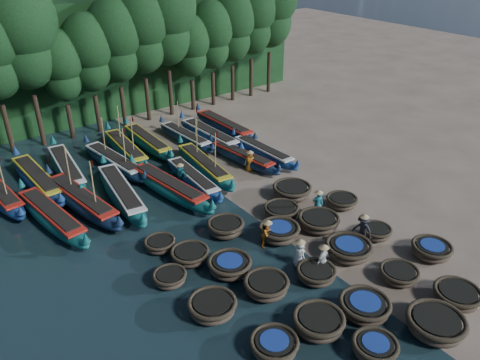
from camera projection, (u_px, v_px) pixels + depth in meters
ground at (274, 231)px, 26.46m from camera, size 120.00×120.00×0.00m
foliage_wall at (101, 60)px, 40.67m from camera, size 40.00×3.00×10.00m
coracle_2 at (375, 348)px, 18.58m from camera, size 1.91×1.91×0.73m
coracle_3 at (436, 324)px, 19.60m from camera, size 3.11×3.11×0.85m
coracle_4 at (457, 295)px, 21.23m from camera, size 2.64×2.64×0.73m
coracle_5 at (274, 345)px, 18.75m from camera, size 2.03×2.03×0.66m
coracle_6 at (319, 322)px, 19.68m from camera, size 2.32×2.32×0.84m
coracle_7 at (364, 307)px, 20.56m from camera, size 2.61×2.61×0.77m
coracle_8 at (399, 274)px, 22.62m from camera, size 2.17×2.17×0.64m
coracle_9 at (431, 250)px, 24.22m from camera, size 2.56×2.56×0.75m
coracle_10 at (212, 306)px, 20.58m from camera, size 2.22×2.22×0.76m
coracle_11 at (266, 286)px, 21.75m from camera, size 2.53×2.53×0.79m
coracle_12 at (316, 273)px, 22.62m from camera, size 2.21×2.21×0.68m
coracle_13 at (349, 249)px, 24.19m from camera, size 2.69×2.69×0.83m
coracle_14 at (376, 232)px, 25.73m from camera, size 1.88×1.88×0.67m
coracle_15 at (170, 278)px, 22.39m from camera, size 1.94×1.94×0.64m
coracle_16 at (230, 265)px, 23.05m from camera, size 2.24×2.24×0.79m
coracle_17 at (279, 232)px, 25.55m from camera, size 2.40×2.40×0.85m
coracle_18 at (319, 222)px, 26.48m from camera, size 2.60×2.60×0.81m
coracle_19 at (342, 201)px, 28.62m from camera, size 2.16×2.16×0.66m
coracle_20 at (160, 244)px, 24.75m from camera, size 2.03×2.03×0.65m
coracle_21 at (190, 255)px, 23.91m from camera, size 2.29×2.29×0.69m
coracle_22 at (226, 227)px, 25.95m from camera, size 2.10×2.10×0.84m
coracle_23 at (281, 211)px, 27.61m from camera, size 2.56×2.56×0.71m
coracle_24 at (292, 191)px, 29.56m from camera, size 2.70×2.70×0.84m
long_boat_1 at (52, 216)px, 26.76m from camera, size 2.63×8.56×1.52m
long_boat_2 at (82, 200)px, 28.25m from camera, size 2.84×8.92×3.83m
long_boat_3 at (122, 193)px, 29.10m from camera, size 2.70×8.87×1.57m
long_boat_4 at (169, 187)px, 29.76m from camera, size 2.71×8.75×1.55m
long_boat_5 at (193, 178)px, 30.95m from camera, size 1.73×7.46×1.31m
long_boat_6 at (204, 166)px, 32.49m from camera, size 2.33×8.37×3.57m
long_boat_7 at (243, 157)px, 33.84m from camera, size 2.18×7.40×1.31m
long_boat_8 at (263, 152)px, 34.64m from camera, size 1.56×7.51×1.32m
long_boat_10 at (38, 179)px, 30.67m from camera, size 2.04×8.84×1.56m
long_boat_11 at (67, 169)px, 32.02m from camera, size 2.43×8.79×1.55m
long_boat_12 at (114, 162)px, 33.03m from camera, size 2.45×8.28×3.54m
long_boat_13 at (126, 149)px, 34.94m from camera, size 2.05×8.37×3.56m
long_boat_14 at (147, 142)px, 36.19m from camera, size 1.57×8.22×1.45m
long_boat_15 at (186, 137)px, 37.09m from camera, size 1.73×7.53×3.20m
long_boat_16 at (209, 135)px, 37.23m from camera, size 1.76×8.54×1.50m
long_boat_17 at (224, 126)px, 38.94m from camera, size 1.59×8.56×1.51m
fisherman_0 at (300, 253)px, 23.32m from camera, size 0.53×0.78×1.75m
fisherman_1 at (318, 203)px, 27.37m from camera, size 0.74×0.69×1.89m
fisherman_2 at (267, 233)px, 24.85m from camera, size 0.89×0.78×1.74m
fisherman_3 at (363, 229)px, 25.00m from camera, size 0.83×1.23×1.97m
fisherman_4 at (323, 258)px, 22.91m from camera, size 0.98×0.56×1.77m
fisherman_5 at (180, 174)px, 30.91m from camera, size 0.83×1.45×1.69m
fisherman_6 at (250, 160)px, 32.64m from camera, size 0.86×0.82×1.69m
tree_4 at (20, 32)px, 32.88m from camera, size 5.34×5.34×12.58m
tree_5 at (60, 65)px, 35.37m from camera, size 3.68×3.68×8.68m
tree_6 at (88, 52)px, 36.26m from camera, size 4.09×4.09×9.65m
tree_7 at (115, 39)px, 37.14m from camera, size 4.51×4.51×10.63m
tree_8 at (141, 27)px, 38.03m from camera, size 4.92×4.92×11.60m
tree_9 at (165, 16)px, 38.92m from camera, size 5.34×5.34×12.58m
tree_10 at (190, 45)px, 41.41m from camera, size 3.68×3.68×8.68m
tree_11 at (212, 34)px, 42.30m from camera, size 4.09×4.09×9.65m
tree_12 at (232, 24)px, 43.19m from camera, size 4.51×4.51×10.63m
tree_13 at (252, 14)px, 44.08m from camera, size 4.92×4.92×11.60m
tree_14 at (271, 4)px, 44.96m from camera, size 5.34×5.34×12.58m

